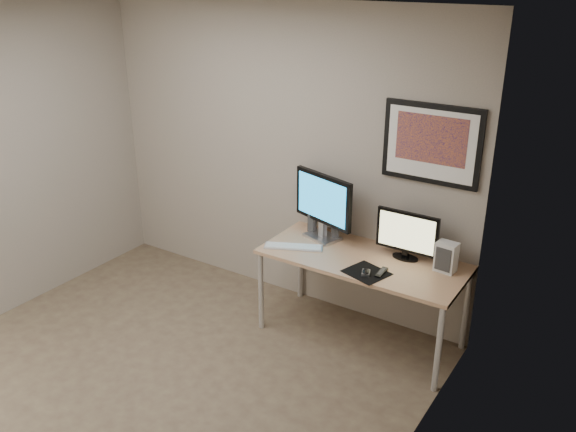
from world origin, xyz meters
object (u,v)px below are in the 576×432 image
desk (362,265)px  framed_art (431,144)px  monitor_tv (407,234)px  speaker_left (313,222)px  keyboard (293,247)px  speaker_right (336,228)px  monitor_large (323,204)px  fan_unit (446,257)px

desk → framed_art: framed_art is taller
desk → monitor_tv: (0.28, 0.17, 0.27)m
speaker_left → keyboard: 0.36m
framed_art → monitor_tv: size_ratio=1.52×
desk → speaker_right: 0.44m
speaker_right → monitor_large: bearing=-172.9°
monitor_large → speaker_left: bearing=170.6°
speaker_right → keyboard: (-0.20, -0.34, -0.09)m
speaker_left → speaker_right: size_ratio=0.98×
speaker_left → keyboard: bearing=-87.3°
keyboard → fan_unit: 1.20m
speaker_right → fan_unit: (0.96, -0.07, 0.02)m
speaker_left → speaker_right: speaker_right is taller
monitor_large → fan_unit: monitor_large is taller
monitor_tv → framed_art: bearing=67.5°
monitor_tv → monitor_large: bearing=-178.7°
keyboard → fan_unit: (1.17, 0.27, 0.11)m
framed_art → monitor_tv: bearing=-112.5°
speaker_left → desk: bearing=-22.1°
desk → keyboard: 0.58m
monitor_large → speaker_left: monitor_large is taller
monitor_tv → speaker_right: 0.65m
monitor_tv → speaker_right: monitor_tv is taller
fan_unit → framed_art: bearing=148.7°
fan_unit → speaker_right: bearing=-178.5°
monitor_tv → speaker_left: monitor_tv is taller
speaker_right → keyboard: bearing=-142.9°
framed_art → fan_unit: (0.26, -0.20, -0.78)m
speaker_right → fan_unit: fan_unit is taller
framed_art → monitor_large: framed_art is taller
framed_art → speaker_right: (-0.70, -0.13, -0.80)m
speaker_left → keyboard: speaker_left is taller
desk → keyboard: keyboard is taller
speaker_right → monitor_tv: bearing=-25.6°
keyboard → fan_unit: fan_unit is taller
desk → speaker_left: size_ratio=8.52×
keyboard → speaker_right: bearing=34.6°
framed_art → speaker_right: bearing=-169.7°
desk → fan_unit: 0.65m
speaker_left → fan_unit: fan_unit is taller
desk → framed_art: (0.35, 0.33, 0.96)m
monitor_large → speaker_right: (0.10, 0.05, -0.21)m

